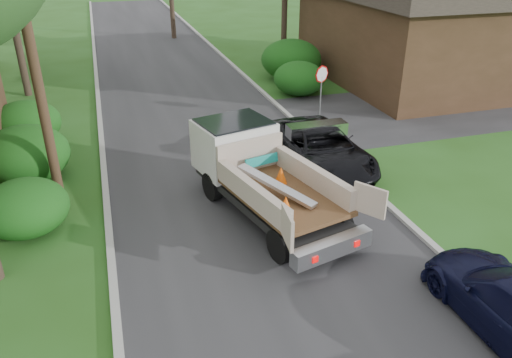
{
  "coord_description": "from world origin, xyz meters",
  "views": [
    {
      "loc": [
        -3.66,
        -10.2,
        7.55
      ],
      "look_at": [
        0.1,
        1.99,
        1.2
      ],
      "focal_mm": 35.0,
      "sensor_mm": 36.0,
      "label": 1
    }
  ],
  "objects_px": {
    "stop_sign": "(321,82)",
    "utility_pole": "(28,29)",
    "house_right": "(418,21)",
    "black_pickup": "(320,148)",
    "flatbed_truck": "(253,165)"
  },
  "relations": [
    {
      "from": "black_pickup",
      "to": "flatbed_truck",
      "type": "bearing_deg",
      "value": -149.94
    },
    {
      "from": "black_pickup",
      "to": "stop_sign",
      "type": "bearing_deg",
      "value": 66.07
    },
    {
      "from": "flatbed_truck",
      "to": "black_pickup",
      "type": "bearing_deg",
      "value": 16.41
    },
    {
      "from": "house_right",
      "to": "black_pickup",
      "type": "xyz_separation_m",
      "value": [
        -9.78,
        -9.5,
        -2.41
      ]
    },
    {
      "from": "stop_sign",
      "to": "black_pickup",
      "type": "height_order",
      "value": "stop_sign"
    },
    {
      "from": "flatbed_truck",
      "to": "utility_pole",
      "type": "bearing_deg",
      "value": 144.86
    },
    {
      "from": "stop_sign",
      "to": "utility_pole",
      "type": "bearing_deg",
      "value": -159.38
    },
    {
      "from": "stop_sign",
      "to": "utility_pole",
      "type": "height_order",
      "value": "utility_pole"
    },
    {
      "from": "utility_pole",
      "to": "flatbed_truck",
      "type": "xyz_separation_m",
      "value": [
        5.72,
        -2.23,
        -3.9
      ]
    },
    {
      "from": "utility_pole",
      "to": "flatbed_truck",
      "type": "height_order",
      "value": "utility_pole"
    },
    {
      "from": "house_right",
      "to": "black_pickup",
      "type": "bearing_deg",
      "value": -135.82
    },
    {
      "from": "utility_pole",
      "to": "house_right",
      "type": "distance_m",
      "value": 20.66
    },
    {
      "from": "flatbed_truck",
      "to": "black_pickup",
      "type": "height_order",
      "value": "flatbed_truck"
    },
    {
      "from": "flatbed_truck",
      "to": "black_pickup",
      "type": "xyz_separation_m",
      "value": [
        2.99,
        1.74,
        -0.52
      ]
    },
    {
      "from": "house_right",
      "to": "flatbed_truck",
      "type": "relative_size",
      "value": 1.97
    }
  ]
}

